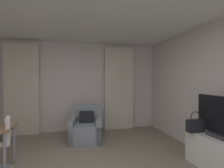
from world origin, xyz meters
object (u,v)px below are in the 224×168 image
at_px(tv_console, 221,156).
at_px(handbag_primary, 195,125).
at_px(tv_flatscreen, 219,118).
at_px(armchair, 86,129).

distance_m(tv_console, handbag_primary, 0.59).
xyz_separation_m(tv_flatscreen, handbag_primary, (-0.16, 0.36, -0.19)).
bearing_deg(tv_console, tv_flatscreen, 90.00).
xyz_separation_m(armchair, tv_console, (1.93, -2.16, 0.00)).
bearing_deg(handbag_primary, tv_console, -68.48).
bearing_deg(tv_console, armchair, 131.81).
relative_size(tv_flatscreen, handbag_primary, 2.49).
relative_size(tv_console, tv_flatscreen, 1.30).
height_order(armchair, tv_flatscreen, tv_flatscreen).
bearing_deg(armchair, tv_console, -48.19).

